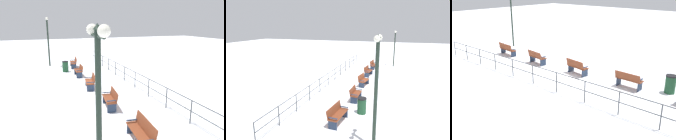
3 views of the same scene
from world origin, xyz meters
TOP-DOWN VIEW (x-y plane):
  - ground_plane at (0.00, 0.00)m, footprint 80.00×80.00m
  - bench_second at (0.06, -3.31)m, footprint 0.59×1.43m
  - bench_third at (-0.04, 0.01)m, footprint 0.77×1.46m
  - bench_fourth at (-0.20, 3.32)m, footprint 0.72×1.47m
  - bench_fifth at (-0.16, 6.63)m, footprint 0.67×1.70m
  - lamppost_middle at (1.96, 8.60)m, footprint 0.24×1.04m
  - waterfront_railing at (-2.77, 0.00)m, footprint 0.05×19.15m
  - trash_bin at (0.86, -5.15)m, footprint 0.53×0.53m

SIDE VIEW (x-z plane):
  - ground_plane at x=0.00m, z-range 0.00..0.00m
  - trash_bin at x=0.86m, z-range 0.00..0.93m
  - bench_second at x=0.06m, z-range 0.02..0.91m
  - bench_third at x=-0.04m, z-range 0.01..0.93m
  - bench_fifth at x=-0.16m, z-range 0.02..0.92m
  - bench_fourth at x=-0.20m, z-range 0.02..0.93m
  - waterfront_railing at x=-2.77m, z-range 0.18..1.24m
  - lamppost_middle at x=1.96m, z-range 0.64..4.82m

